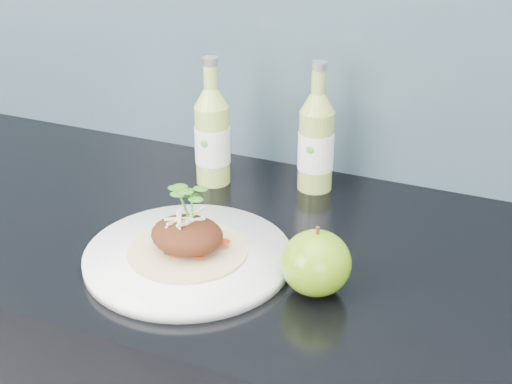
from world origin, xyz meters
TOP-DOWN VIEW (x-y plane):
  - dinner_plate at (-0.05, 1.60)m, footprint 0.35×0.35m
  - pork_taco at (-0.05, 1.60)m, footprint 0.17×0.17m
  - green_apple at (0.14, 1.60)m, footprint 0.11×0.11m
  - cider_bottle_left at (-0.14, 1.85)m, footprint 0.06×0.06m
  - cider_bottle_right at (0.03, 1.90)m, footprint 0.07×0.07m

SIDE VIEW (x-z plane):
  - dinner_plate at x=-0.05m, z-range 0.90..0.92m
  - green_apple at x=0.14m, z-range 0.90..0.99m
  - pork_taco at x=-0.05m, z-range 0.89..1.00m
  - cider_bottle_left at x=-0.14m, z-range 0.87..1.10m
  - cider_bottle_right at x=0.03m, z-range 0.87..1.10m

